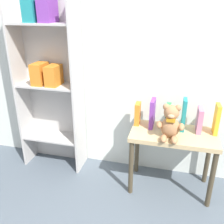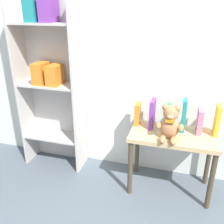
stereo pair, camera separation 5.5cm
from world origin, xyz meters
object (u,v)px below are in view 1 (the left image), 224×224
object	(u,v)px
bookshelf_side	(49,74)
display_table	(173,142)
book_standing_orange	(138,114)
book_standing_pink	(199,120)
teddy_bear	(170,123)
book_standing_green	(168,116)
book_standing_purple	(152,113)
book_standing_teal	(184,115)
book_standing_yellow	(217,119)

from	to	relation	value
bookshelf_side	display_table	size ratio (longest dim) A/B	2.39
bookshelf_side	book_standing_orange	distance (m)	0.86
display_table	book_standing_pink	distance (m)	0.28
teddy_bear	bookshelf_side	bearing A→B (deg)	168.38
book_standing_orange	book_standing_green	distance (m)	0.25
teddy_bear	book_standing_purple	world-z (taller)	teddy_bear
bookshelf_side	book_standing_teal	world-z (taller)	bookshelf_side
book_standing_teal	book_standing_pink	xyz separation A→B (m)	(0.13, 0.00, -0.03)
book_standing_pink	book_standing_purple	bearing A→B (deg)	-179.32
book_standing_teal	display_table	bearing A→B (deg)	-130.19
display_table	book_standing_yellow	xyz separation A→B (m)	(0.31, 0.08, 0.21)
teddy_bear	book_standing_yellow	distance (m)	0.39
book_standing_pink	book_standing_yellow	size ratio (longest dim) A/B	0.82
book_standing_purple	book_standing_yellow	world-z (taller)	book_standing_yellow
book_standing_teal	book_standing_orange	bearing A→B (deg)	176.59
display_table	bookshelf_side	bearing A→B (deg)	173.25
teddy_bear	book_standing_orange	bearing A→B (deg)	146.49
teddy_bear	book_standing_pink	distance (m)	0.28
book_standing_pink	book_standing_green	bearing A→B (deg)	179.92
book_standing_green	book_standing_pink	distance (m)	0.25
bookshelf_side	book_standing_pink	bearing A→B (deg)	-2.30
display_table	book_standing_yellow	size ratio (longest dim) A/B	2.81
bookshelf_side	book_standing_green	xyz separation A→B (m)	(1.07, -0.06, -0.27)
book_standing_orange	book_standing_yellow	xyz separation A→B (m)	(0.63, -0.01, 0.03)
display_table	book_standing_pink	world-z (taller)	book_standing_pink
book_standing_green	book_standing_yellow	size ratio (longest dim) A/B	0.86
bookshelf_side	book_standing_orange	bearing A→B (deg)	-2.86
bookshelf_side	book_standing_yellow	xyz separation A→B (m)	(1.44, -0.06, -0.26)
book_standing_yellow	book_standing_orange	bearing A→B (deg)	177.47
book_standing_teal	book_standing_yellow	distance (m)	0.25
display_table	book_standing_green	distance (m)	0.22
book_standing_orange	book_standing_yellow	bearing A→B (deg)	-2.62
book_standing_purple	book_standing_pink	distance (m)	0.38
bookshelf_side	book_standing_teal	distance (m)	1.22
book_standing_orange	book_standing_pink	xyz separation A→B (m)	(0.50, -0.01, 0.01)
display_table	book_standing_teal	distance (m)	0.24
display_table	book_standing_pink	bearing A→B (deg)	23.28
book_standing_green	book_standing_teal	bearing A→B (deg)	0.85
book_standing_orange	book_standing_purple	bearing A→B (deg)	-11.00
bookshelf_side	book_standing_purple	size ratio (longest dim) A/B	6.82
display_table	book_standing_teal	world-z (taller)	book_standing_teal
book_standing_orange	bookshelf_side	bearing A→B (deg)	175.88
display_table	book_standing_teal	xyz separation A→B (m)	(0.06, 0.08, 0.22)
book_standing_teal	book_standing_pink	distance (m)	0.13
teddy_bear	book_standing_teal	xyz separation A→B (m)	(0.10, 0.17, 0.01)
bookshelf_side	teddy_bear	bearing A→B (deg)	-11.62
teddy_bear	book_standing_green	world-z (taller)	teddy_bear
book_standing_orange	book_standing_green	bearing A→B (deg)	-4.70
display_table	teddy_bear	world-z (taller)	teddy_bear
book_standing_yellow	book_standing_teal	bearing A→B (deg)	179.19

